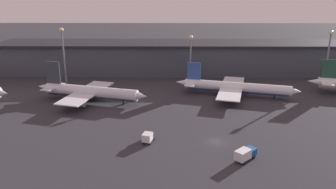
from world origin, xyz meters
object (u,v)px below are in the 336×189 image
Objects in this scene: airplane_2 at (235,87)px; service_vehicle_1 at (148,137)px; service_vehicle_3 at (245,154)px; airplane_1 at (90,92)px.

airplane_2 is 49.94m from service_vehicle_1.
airplane_2 is 9.04× the size of service_vehicle_1.
service_vehicle_1 is (-30.59, -39.44, -1.72)m from airplane_2.
service_vehicle_3 is at bearing -96.37° from service_vehicle_1.
airplane_1 is 0.92× the size of airplane_2.
airplane_1 is at bearing -157.93° from airplane_2.
service_vehicle_1 is 25.69m from service_vehicle_3.
airplane_1 is at bearing 94.76° from service_vehicle_3.
airplane_1 reaches higher than airplane_2.
airplane_2 is 49.48m from service_vehicle_3.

